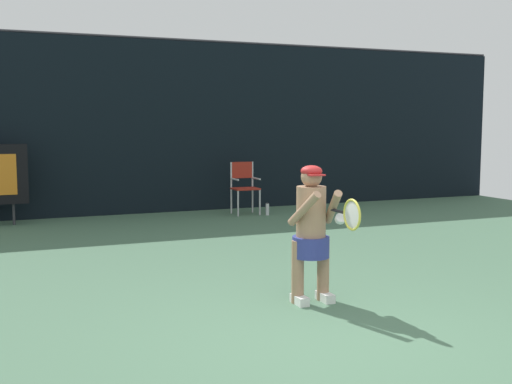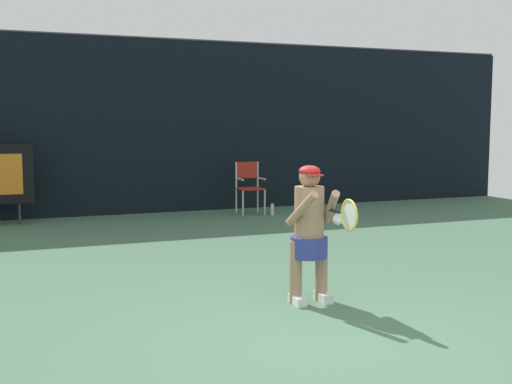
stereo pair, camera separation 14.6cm
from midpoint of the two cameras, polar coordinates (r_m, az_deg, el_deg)
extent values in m
cube|color=#45694F|center=(5.58, 8.14, -13.54)|extent=(18.00, 22.00, 0.02)
cube|color=black|center=(13.33, -9.94, 5.80)|extent=(18.00, 0.12, 3.60)
cylinder|color=#38383D|center=(13.44, -10.09, 13.62)|extent=(18.00, 0.05, 0.05)
cylinder|color=#2D2D33|center=(12.55, -20.31, -1.84)|extent=(0.05, 0.05, 0.40)
cylinder|color=#B7B7BC|center=(12.77, -0.87, -1.05)|extent=(0.04, 0.04, 0.52)
cylinder|color=#B7B7BC|center=(12.94, 1.12, -0.95)|extent=(0.04, 0.04, 0.52)
cylinder|color=#B7B7BC|center=(13.15, -1.48, -0.84)|extent=(0.04, 0.04, 0.52)
cylinder|color=#B7B7BC|center=(13.32, 0.46, -0.75)|extent=(0.04, 0.04, 0.52)
cube|color=maroon|center=(13.01, -0.19, 0.30)|extent=(0.52, 0.44, 0.03)
cylinder|color=#B7B7BC|center=(13.09, -1.48, 1.50)|extent=(0.04, 0.04, 0.56)
cylinder|color=#B7B7BC|center=(13.26, 0.47, 1.57)|extent=(0.04, 0.04, 0.56)
cube|color=maroon|center=(13.17, -0.50, 2.01)|extent=(0.48, 0.02, 0.34)
cylinder|color=#B7B7BC|center=(12.91, -1.18, 1.17)|extent=(0.04, 0.44, 0.04)
cylinder|color=#B7B7BC|center=(13.08, 0.79, 1.24)|extent=(0.04, 0.44, 0.04)
cylinder|color=silver|center=(12.93, 1.81, -1.59)|extent=(0.07, 0.07, 0.24)
cylinder|color=black|center=(12.91, 1.81, -1.01)|extent=(0.03, 0.03, 0.03)
cube|color=white|center=(6.65, 4.42, -9.74)|extent=(0.11, 0.26, 0.09)
cube|color=white|center=(6.78, 6.74, -9.45)|extent=(0.11, 0.26, 0.09)
cylinder|color=#A37A5B|center=(6.62, 4.25, -7.25)|extent=(0.13, 0.13, 0.66)
cylinder|color=#A37A5B|center=(6.75, 6.57, -7.01)|extent=(0.13, 0.13, 0.66)
cylinder|color=navy|center=(6.63, 5.44, -4.98)|extent=(0.39, 0.39, 0.22)
cylinder|color=#A37A5B|center=(6.57, 5.48, -1.93)|extent=(0.31, 0.31, 0.56)
sphere|color=#A37A5B|center=(6.53, 5.51, 1.36)|extent=(0.22, 0.22, 0.22)
ellipsoid|color=#B22323|center=(6.53, 5.52, 1.89)|extent=(0.22, 0.22, 0.12)
cube|color=#B22323|center=(6.44, 5.91, 1.54)|extent=(0.17, 0.12, 0.02)
cylinder|color=#A37A5B|center=(6.34, 4.82, -1.54)|extent=(0.19, 0.46, 0.40)
cylinder|color=#A37A5B|center=(6.49, 7.44, -1.39)|extent=(0.19, 0.46, 0.40)
cylinder|color=white|center=(6.41, 8.10, -2.43)|extent=(0.13, 0.13, 0.12)
cylinder|color=black|center=(6.40, 7.74, -1.71)|extent=(0.03, 0.28, 0.03)
torus|color=#D9D047|center=(6.14, 9.11, -2.07)|extent=(0.02, 0.31, 0.31)
ellipsoid|color=silver|center=(6.14, 9.11, -2.07)|extent=(0.01, 0.26, 0.26)
camera|label=1|loc=(0.07, -89.57, 0.05)|focal=44.14mm
camera|label=2|loc=(0.07, 90.43, -0.05)|focal=44.14mm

